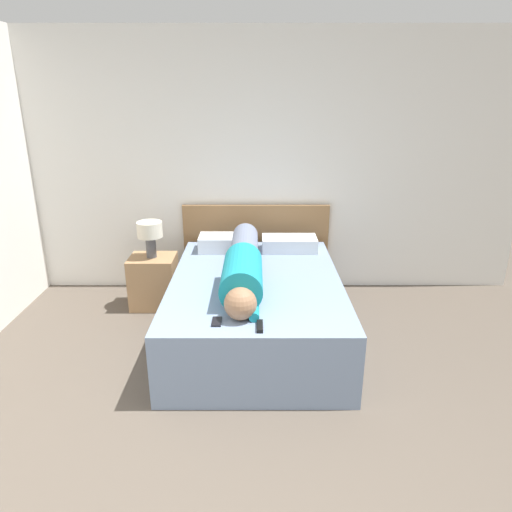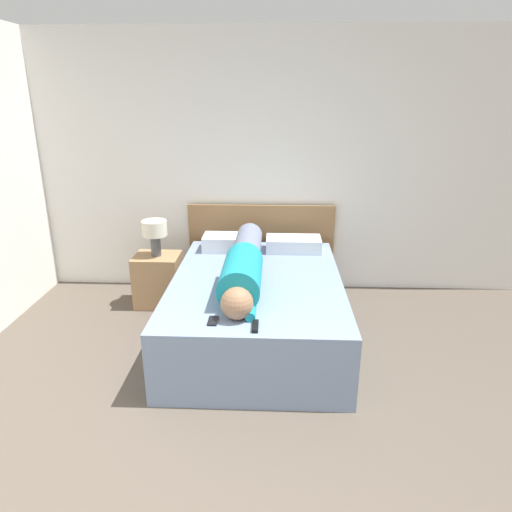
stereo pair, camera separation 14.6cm
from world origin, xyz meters
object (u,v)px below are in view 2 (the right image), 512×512
(nightstand, at_px, (158,280))
(pillow_second, at_px, (293,244))
(person_lying, at_px, (244,266))
(pillow_near_headboard, at_px, (232,243))
(bed, at_px, (257,308))
(tv_remote, at_px, (255,326))
(table_lamp, at_px, (155,231))
(cell_phone, at_px, (213,321))

(nightstand, bearing_deg, pillow_second, 4.29)
(person_lying, height_order, pillow_near_headboard, person_lying)
(nightstand, bearing_deg, bed, -32.03)
(bed, bearing_deg, tv_remote, -88.22)
(nightstand, bearing_deg, table_lamp, 0.00)
(table_lamp, bearing_deg, nightstand, 180.00)
(pillow_second, bearing_deg, nightstand, -175.71)
(tv_remote, bearing_deg, pillow_second, 79.20)
(table_lamp, relative_size, cell_phone, 2.69)
(table_lamp, relative_size, tv_remote, 2.33)
(table_lamp, distance_m, tv_remote, 1.81)
(bed, relative_size, pillow_second, 3.72)
(person_lying, relative_size, pillow_near_headboard, 2.99)
(table_lamp, bearing_deg, cell_phone, -62.15)
(nightstand, xyz_separation_m, tv_remote, (1.03, -1.47, 0.30))
(person_lying, bearing_deg, pillow_near_headboard, 102.15)
(pillow_near_headboard, distance_m, tv_remote, 1.60)
(bed, relative_size, cell_phone, 15.08)
(bed, distance_m, cell_phone, 0.86)
(pillow_second, height_order, tv_remote, pillow_second)
(nightstand, relative_size, pillow_near_headboard, 0.92)
(tv_remote, bearing_deg, bed, 91.78)
(nightstand, xyz_separation_m, pillow_second, (1.33, 0.10, 0.36))
(nightstand, relative_size, tv_remote, 3.40)
(person_lying, height_order, pillow_second, person_lying)
(table_lamp, distance_m, cell_phone, 1.60)
(bed, xyz_separation_m, tv_remote, (0.03, -0.85, 0.29))
(bed, bearing_deg, pillow_second, 65.81)
(bed, xyz_separation_m, pillow_near_headboard, (-0.27, 0.73, 0.35))
(person_lying, relative_size, tv_remote, 11.06)
(pillow_near_headboard, bearing_deg, table_lamp, -172.20)
(cell_phone, bearing_deg, tv_remote, -14.32)
(nightstand, relative_size, pillow_second, 0.97)
(nightstand, distance_m, pillow_near_headboard, 0.82)
(table_lamp, bearing_deg, pillow_near_headboard, 7.80)
(person_lying, xyz_separation_m, pillow_second, (0.43, 0.80, -0.07))
(pillow_near_headboard, bearing_deg, bed, -69.32)
(nightstand, xyz_separation_m, pillow_near_headboard, (0.73, 0.10, 0.37))
(person_lying, relative_size, pillow_second, 3.15)
(nightstand, bearing_deg, person_lying, -37.71)
(pillow_near_headboard, height_order, pillow_second, pillow_near_headboard)
(cell_phone, bearing_deg, bed, 71.24)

